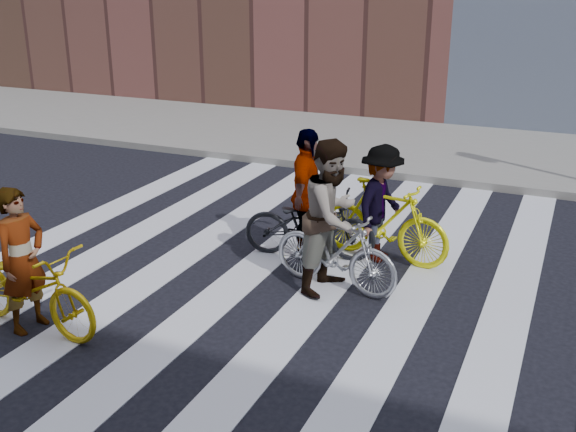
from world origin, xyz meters
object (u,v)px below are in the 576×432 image
Objects in this scene: bike_yellow_left at (30,287)px; rider_mid at (332,216)px; bike_yellow_right at (384,221)px; rider_right at (381,204)px; bike_silver_mid at (335,251)px; rider_left at (22,260)px; rider_rear at (307,194)px; bike_dark_rear at (310,224)px.

bike_yellow_left is 3.58m from rider_mid.
bike_yellow_right is at bearing -36.28° from bike_yellow_left.
rider_mid is 1.19m from rider_right.
bike_silver_mid is at bearing 174.09° from bike_yellow_right.
rider_mid reaches higher than rider_left.
bike_yellow_right is at bearing -83.64° from rider_rear.
rider_mid is at bearing 174.09° from rider_right.
rider_left is 0.90× the size of rider_rear.
rider_mid is (-0.05, 0.00, 0.45)m from bike_silver_mid.
rider_left is at bearing 146.79° from bike_yellow_right.
bike_silver_mid is 1.05× the size of rider_right.
bike_dark_rear is 3.81m from rider_left.
bike_yellow_left is 1.00× the size of rider_mid.
bike_dark_rear is 1.13× the size of rider_right.
bike_yellow_left is 1.01× the size of bike_yellow_right.
rider_rear is at bearing 116.41° from rider_right.
rider_left is 4.60m from rider_right.
rider_right reaches higher than bike_silver_mid.
rider_right is at bearing -35.80° from bike_yellow_left.
rider_left is 3.59m from rider_mid.
rider_right is (-0.05, 0.00, 0.25)m from bike_yellow_right.
rider_mid is 1.18× the size of rider_right.
bike_silver_mid is 1.21m from rider_right.
rider_left is at bearing 140.34° from rider_mid.
rider_mid is at bearing 171.76° from bike_yellow_right.
rider_left is at bearing 135.40° from bike_dark_rear.
bike_yellow_right is at bearing -4.31° from bike_silver_mid.
rider_left reaches higher than bike_yellow_right.
rider_right is (3.02, 3.47, -0.01)m from rider_left.
rider_rear is at bearing 79.11° from bike_dark_rear.
rider_left reaches higher than bike_silver_mid.
bike_yellow_right is 4.64m from rider_left.
bike_yellow_left is at bearing 147.73° from rider_right.
bike_yellow_right is 0.25m from rider_right.
rider_mid reaches higher than rider_right.
bike_yellow_left is 1.12× the size of bike_silver_mid.
bike_dark_rear is 1.12× the size of rider_left.
bike_silver_mid is 0.91× the size of bike_yellow_right.
rider_rear is (-0.97, -0.32, 0.10)m from rider_right.
rider_right is at bearing -81.89° from bike_dark_rear.
bike_dark_rear is (-0.97, -0.32, -0.08)m from bike_yellow_right.
bike_dark_rear is 0.43m from rider_rear.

